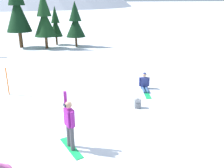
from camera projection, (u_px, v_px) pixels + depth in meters
name	position (u px, v px, depth m)	size (l,w,h in m)	color
ground_plane	(106.00, 131.00, 9.94)	(800.00, 800.00, 0.00)	white
snowboarder_foreground	(70.00, 123.00, 8.47)	(0.75, 1.53, 2.07)	#19B259
snowboarder_midground	(145.00, 84.00, 14.39)	(0.76, 1.85, 0.97)	#335184
backpack_grey	(138.00, 104.00, 11.97)	(0.34, 0.29, 0.47)	gray
trail_marker_pole	(7.00, 81.00, 13.46)	(0.06, 0.06, 1.52)	orange
pine_tree_young	(44.00, 18.00, 25.31)	(2.28, 2.28, 5.81)	#472D19
pine_tree_tall	(17.00, 7.00, 25.43)	(2.58, 2.58, 7.67)	#472D19
pine_tree_broad	(55.00, 24.00, 27.67)	(1.47, 1.47, 4.29)	#472D19
pine_tree_leaning	(75.00, 22.00, 26.56)	(2.08, 2.08, 4.81)	#472D19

